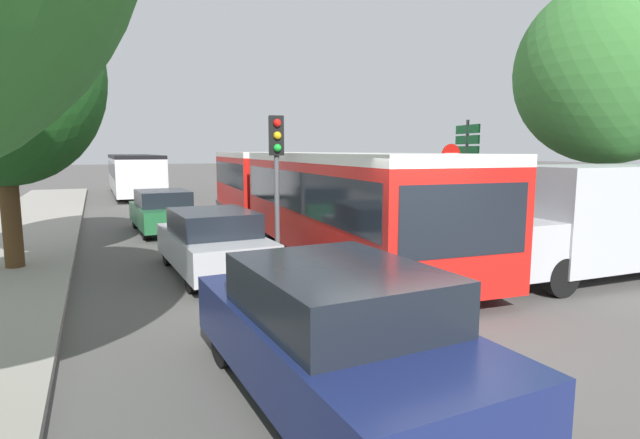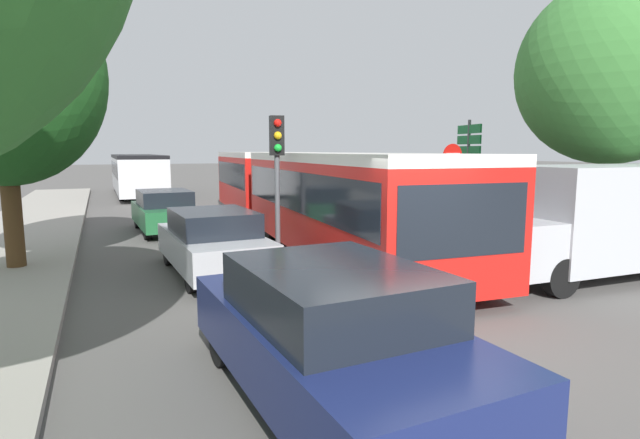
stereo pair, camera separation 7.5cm
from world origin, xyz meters
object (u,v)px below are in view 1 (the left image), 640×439
(city_bus_rear, at_px, (134,172))
(traffic_light, at_px, (277,156))
(queued_car_green, at_px, (163,211))
(direction_sign_post, at_px, (467,152))
(no_entry_sign, at_px, (450,175))
(tree_right_near, at_px, (611,71))
(queued_car_navy, at_px, (334,333))
(white_van, at_px, (597,217))
(queued_car_silver, at_px, (213,242))
(articulated_bus, at_px, (298,188))

(city_bus_rear, relative_size, traffic_light, 3.25)
(queued_car_green, distance_m, traffic_light, 6.20)
(city_bus_rear, distance_m, direction_sign_post, 20.50)
(no_entry_sign, bearing_deg, tree_right_near, 33.23)
(queued_car_navy, bearing_deg, no_entry_sign, -46.88)
(white_van, bearing_deg, queued_car_silver, -23.57)
(city_bus_rear, xyz_separation_m, traffic_light, (1.77, -20.41, 1.13))
(queued_car_navy, bearing_deg, queued_car_green, -1.16)
(no_entry_sign, distance_m, direction_sign_post, 1.55)
(articulated_bus, bearing_deg, queued_car_green, -115.39)
(queued_car_silver, bearing_deg, articulated_bus, -43.98)
(no_entry_sign, relative_size, direction_sign_post, 0.78)
(queued_car_green, relative_size, tree_right_near, 0.57)
(queued_car_silver, height_order, no_entry_sign, no_entry_sign)
(queued_car_green, xyz_separation_m, no_entry_sign, (7.99, -4.26, 1.19))
(no_entry_sign, bearing_deg, queued_car_green, -118.04)
(articulated_bus, distance_m, traffic_light, 4.03)
(tree_right_near, bearing_deg, queued_car_navy, -155.92)
(queued_car_navy, height_order, no_entry_sign, no_entry_sign)
(queued_car_green, xyz_separation_m, direction_sign_post, (9.18, -3.56, 1.88))
(white_van, relative_size, traffic_light, 1.49)
(articulated_bus, xyz_separation_m, no_entry_sign, (4.19, -2.06, 0.40))
(city_bus_rear, height_order, no_entry_sign, no_entry_sign)
(queued_car_silver, bearing_deg, traffic_light, -73.69)
(white_van, relative_size, no_entry_sign, 1.80)
(queued_car_silver, bearing_deg, direction_sign_post, -76.02)
(city_bus_rear, relative_size, direction_sign_post, 3.07)
(queued_car_navy, bearing_deg, traffic_light, -16.74)
(traffic_light, bearing_deg, city_bus_rear, -165.38)
(white_van, bearing_deg, queued_car_green, -50.10)
(queued_car_silver, distance_m, no_entry_sign, 8.04)
(no_entry_sign, distance_m, tree_right_near, 4.90)
(city_bus_rear, bearing_deg, traffic_light, -175.24)
(articulated_bus, xyz_separation_m, tree_right_near, (6.42, -5.47, 3.14))
(city_bus_rear, relative_size, no_entry_sign, 3.91)
(city_bus_rear, height_order, white_van, city_bus_rear)
(articulated_bus, xyz_separation_m, queued_car_silver, (-3.53, -3.97, -0.78))
(city_bus_rear, distance_m, queued_car_green, 14.82)
(articulated_bus, bearing_deg, traffic_light, -24.39)
(direction_sign_post, height_order, tree_right_near, tree_right_near)
(queued_car_silver, bearing_deg, queued_car_green, 0.25)
(traffic_light, bearing_deg, direction_sign_post, 115.42)
(articulated_bus, bearing_deg, direction_sign_post, 80.32)
(queued_car_green, height_order, traffic_light, traffic_light)
(queued_car_navy, relative_size, queued_car_silver, 1.07)
(city_bus_rear, height_order, queued_car_silver, city_bus_rear)
(articulated_bus, distance_m, white_van, 8.28)
(queued_car_green, distance_m, white_van, 12.19)
(city_bus_rear, xyz_separation_m, queued_car_green, (-0.15, -14.81, -0.69))
(queued_car_green, xyz_separation_m, white_van, (7.48, -9.61, 0.55))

